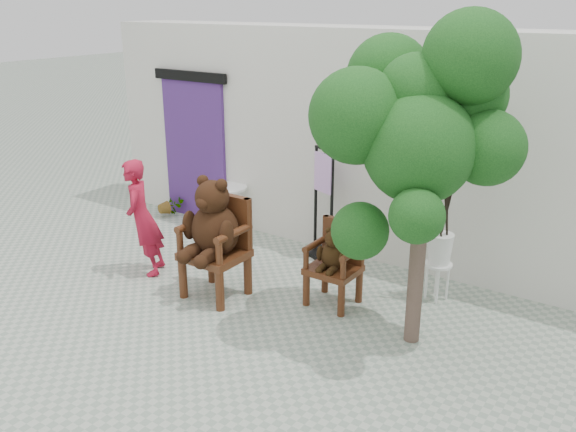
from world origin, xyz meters
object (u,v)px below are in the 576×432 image
(cafe_table, at_px, (227,204))
(display_stand, at_px, (323,216))
(chair_big, at_px, (214,230))
(tree, at_px, (419,117))
(person, at_px, (143,218))
(chair_small, at_px, (335,257))
(stool_bucket, at_px, (440,248))

(cafe_table, bearing_deg, display_stand, -0.12)
(cafe_table, bearing_deg, chair_big, -53.85)
(cafe_table, xyz_separation_m, tree, (3.50, -1.37, 1.87))
(person, bearing_deg, tree, 62.55)
(chair_big, height_order, display_stand, display_stand)
(person, bearing_deg, cafe_table, 149.15)
(display_stand, bearing_deg, person, -110.02)
(chair_small, bearing_deg, cafe_table, 156.55)
(cafe_table, distance_m, tree, 4.20)
(tree, bearing_deg, stool_bucket, 92.65)
(person, distance_m, cafe_table, 1.78)
(chair_small, height_order, stool_bucket, stool_bucket)
(person, distance_m, display_stand, 2.37)
(chair_big, relative_size, cafe_table, 2.07)
(chair_big, xyz_separation_m, person, (-1.16, -0.03, -0.08))
(person, height_order, cafe_table, person)
(chair_small, distance_m, display_stand, 1.36)
(display_stand, relative_size, tree, 0.46)
(chair_small, bearing_deg, person, -164.62)
(cafe_table, relative_size, stool_bucket, 0.48)
(person, relative_size, stool_bucket, 1.02)
(chair_big, bearing_deg, tree, 8.88)
(tree, bearing_deg, display_stand, 143.14)
(cafe_table, height_order, stool_bucket, stool_bucket)
(display_stand, distance_m, tree, 2.85)
(person, height_order, display_stand, display_stand)
(person, distance_m, tree, 3.77)
(chair_big, distance_m, display_stand, 1.78)
(chair_big, distance_m, cafe_table, 2.16)
(person, relative_size, cafe_table, 2.11)
(chair_big, distance_m, person, 1.17)
(stool_bucket, bearing_deg, chair_small, -141.71)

